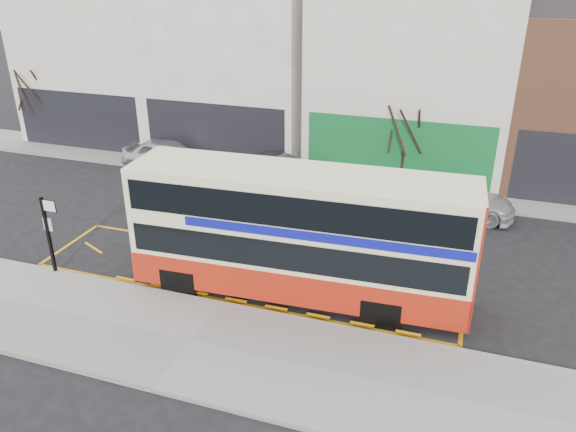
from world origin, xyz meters
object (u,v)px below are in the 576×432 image
(car_grey, at_px, (282,171))
(car_silver, at_px, (168,155))
(double_decker_bus, at_px, (301,233))
(street_tree_left, at_px, (31,77))
(street_tree_right, at_px, (407,117))
(bus_stop_post, at_px, (49,227))
(car_white, at_px, (452,198))

(car_grey, bearing_deg, car_silver, 93.22)
(double_decker_bus, height_order, street_tree_left, street_tree_left)
(double_decker_bus, distance_m, street_tree_right, 10.23)
(bus_stop_post, relative_size, car_grey, 0.66)
(bus_stop_post, relative_size, car_white, 0.54)
(double_decker_bus, bearing_deg, car_silver, 134.93)
(car_white, height_order, street_tree_left, street_tree_left)
(car_white, relative_size, street_tree_right, 1.02)
(bus_stop_post, bearing_deg, car_silver, 98.79)
(double_decker_bus, relative_size, car_white, 2.07)
(double_decker_bus, height_order, street_tree_right, street_tree_right)
(car_grey, distance_m, car_white, 7.69)
(street_tree_left, bearing_deg, car_silver, -9.87)
(bus_stop_post, xyz_separation_m, car_grey, (4.43, 10.11, -1.11))
(bus_stop_post, height_order, street_tree_left, street_tree_left)
(car_silver, height_order, car_white, car_silver)
(double_decker_bus, relative_size, street_tree_left, 1.89)
(car_white, bearing_deg, bus_stop_post, 129.83)
(double_decker_bus, relative_size, car_silver, 2.29)
(car_white, relative_size, street_tree_left, 0.91)
(car_grey, height_order, street_tree_right, street_tree_right)
(car_grey, xyz_separation_m, street_tree_right, (5.27, 1.37, 2.66))
(car_white, xyz_separation_m, street_tree_right, (-2.37, 2.25, 2.60))
(car_grey, relative_size, car_white, 0.81)
(car_white, height_order, street_tree_right, street_tree_right)
(bus_stop_post, height_order, car_silver, bus_stop_post)
(bus_stop_post, distance_m, street_tree_right, 15.11)
(car_silver, xyz_separation_m, street_tree_left, (-8.95, 1.56, 2.95))
(double_decker_bus, height_order, car_white, double_decker_bus)
(street_tree_right, bearing_deg, car_grey, -165.40)
(bus_stop_post, bearing_deg, double_decker_bus, 10.49)
(double_decker_bus, xyz_separation_m, car_white, (4.05, 7.77, -1.42))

